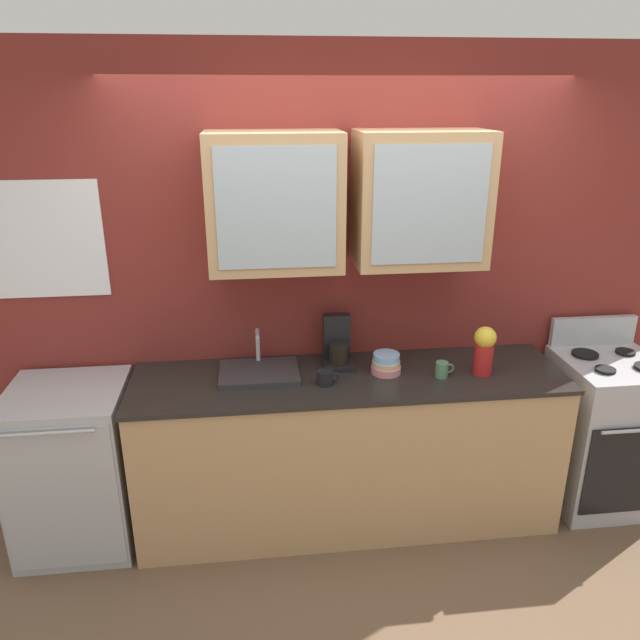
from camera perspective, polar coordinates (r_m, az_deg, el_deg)
ground_plane at (r=3.92m, az=2.52°, el=-17.65°), size 10.00×10.00×0.00m
back_wall_unit at (r=3.52m, az=1.98°, el=4.89°), size 4.31×0.48×2.68m
counter at (r=3.65m, az=2.64°, el=-11.86°), size 2.41×0.65×0.94m
stove_range at (r=4.17m, az=24.81°, el=-9.35°), size 0.57×0.63×1.12m
sink_faucet at (r=3.44m, az=-5.70°, el=-4.80°), size 0.44×0.33×0.23m
bowl_stack at (r=3.45m, az=6.18°, el=-4.07°), size 0.17×0.17×0.12m
vase at (r=3.50m, az=15.04°, el=-2.62°), size 0.12×0.12×0.28m
cup_near_sink at (r=3.31m, az=0.51°, el=-5.39°), size 0.12×0.09×0.08m
cup_near_bowls at (r=3.45m, az=11.31°, el=-4.53°), size 0.10×0.07×0.09m
dishwasher at (r=3.74m, az=-21.88°, el=-12.58°), size 0.62×0.64×0.94m
coffee_maker at (r=3.52m, az=1.62°, el=-2.50°), size 0.17×0.20×0.29m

